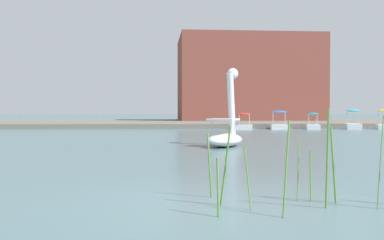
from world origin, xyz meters
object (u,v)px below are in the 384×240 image
pedal_boat_cyan (353,124)px  parked_van (294,111)px  pedal_boat_blue (279,124)px  pedal_boat_red (244,125)px  pedal_boat_teal (313,124)px  swan_boat (226,132)px

pedal_boat_cyan → parked_van: bearing=92.4°
pedal_boat_blue → parked_van: bearing=69.3°
pedal_boat_red → parked_van: bearing=60.0°
parked_van → pedal_boat_cyan: bearing=-87.6°
pedal_boat_blue → pedal_boat_cyan: size_ratio=1.07×
pedal_boat_red → pedal_boat_cyan: size_ratio=0.97×
pedal_boat_blue → parked_van: 15.29m
pedal_boat_teal → parked_van: (2.58, 14.21, 1.06)m
swan_boat → pedal_boat_blue: swan_boat is taller
swan_boat → pedal_boat_blue: 18.57m
pedal_boat_blue → pedal_boat_cyan: bearing=-3.0°
pedal_boat_red → pedal_boat_teal: bearing=0.7°
pedal_boat_red → parked_van: parked_van is taller
pedal_boat_blue → pedal_boat_cyan: 6.02m
parked_van → pedal_boat_blue: bearing=-110.7°
pedal_boat_red → pedal_boat_blue: bearing=0.2°
swan_boat → pedal_boat_cyan: bearing=53.1°
swan_boat → pedal_boat_cyan: 21.25m
swan_boat → pedal_boat_red: swan_boat is taller
pedal_boat_teal → parked_van: 14.48m
pedal_boat_teal → pedal_boat_cyan: (3.20, -0.37, 0.03)m
pedal_boat_blue → pedal_boat_cyan: pedal_boat_cyan is taller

